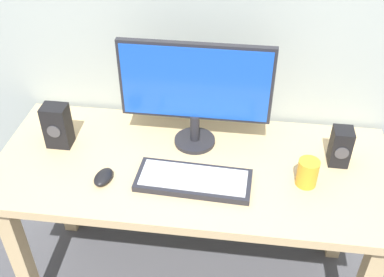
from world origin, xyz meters
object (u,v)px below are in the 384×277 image
(desk, at_px, (193,183))
(speaker_left, at_px, (57,126))
(speaker_right, at_px, (340,147))
(monitor, at_px, (195,88))
(keyboard_primary, at_px, (194,180))
(coffee_mug, at_px, (307,173))
(mouse, at_px, (103,177))

(desk, bearing_deg, speaker_left, 174.30)
(speaker_right, distance_m, speaker_left, 1.07)
(speaker_right, bearing_deg, monitor, 173.74)
(speaker_right, xyz_separation_m, speaker_left, (-1.07, -0.03, 0.01))
(keyboard_primary, distance_m, coffee_mug, 0.40)
(speaker_left, bearing_deg, speaker_right, 1.44)
(monitor, bearing_deg, speaker_right, -6.26)
(coffee_mug, bearing_deg, speaker_right, 47.18)
(speaker_right, distance_m, coffee_mug, 0.18)
(desk, distance_m, speaker_left, 0.57)
(monitor, relative_size, coffee_mug, 5.49)
(desk, xyz_separation_m, speaker_left, (-0.53, 0.05, 0.19))
(keyboard_primary, height_order, speaker_left, speaker_left)
(speaker_left, xyz_separation_m, coffee_mug, (0.95, -0.11, -0.04))
(monitor, relative_size, mouse, 5.84)
(desk, distance_m, mouse, 0.35)
(mouse, bearing_deg, speaker_right, 24.18)
(desk, relative_size, coffee_mug, 14.46)
(monitor, height_order, keyboard_primary, monitor)
(coffee_mug, bearing_deg, mouse, -173.99)
(keyboard_primary, height_order, coffee_mug, coffee_mug)
(monitor, xyz_separation_m, coffee_mug, (0.42, -0.19, -0.19))
(monitor, bearing_deg, coffee_mug, -24.74)
(speaker_left, bearing_deg, monitor, 9.41)
(desk, relative_size, speaker_right, 9.96)
(monitor, height_order, coffee_mug, monitor)
(desk, height_order, keyboard_primary, keyboard_primary)
(desk, distance_m, keyboard_primary, 0.15)
(speaker_right, bearing_deg, keyboard_primary, -160.73)
(speaker_right, bearing_deg, speaker_left, -178.56)
(speaker_right, relative_size, speaker_left, 0.85)
(coffee_mug, bearing_deg, desk, 172.51)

